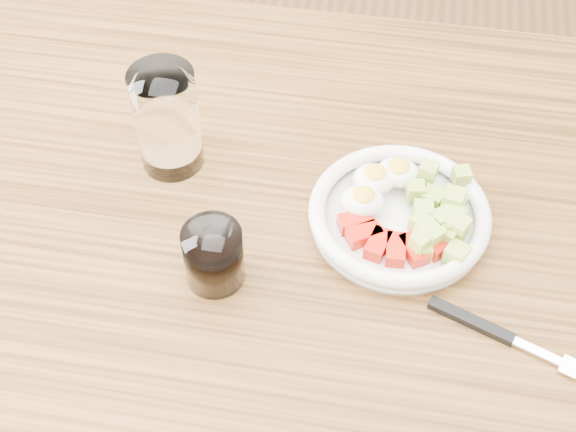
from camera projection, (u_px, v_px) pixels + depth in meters
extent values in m
cube|color=brown|center=(295.00, 249.00, 0.98)|extent=(1.50, 0.90, 0.04)
cylinder|color=white|center=(398.00, 221.00, 0.97)|extent=(0.21, 0.21, 0.01)
torus|color=white|center=(400.00, 213.00, 0.96)|extent=(0.22, 0.22, 0.02)
cube|color=red|center=(355.00, 222.00, 0.95)|extent=(0.05, 0.04, 0.02)
cube|color=red|center=(364.00, 235.00, 0.94)|extent=(0.05, 0.04, 0.02)
cube|color=red|center=(378.00, 245.00, 0.93)|extent=(0.03, 0.04, 0.02)
cube|color=red|center=(395.00, 250.00, 0.92)|extent=(0.02, 0.04, 0.02)
cube|color=red|center=(414.00, 249.00, 0.92)|extent=(0.04, 0.05, 0.02)
cube|color=red|center=(430.00, 244.00, 0.93)|extent=(0.05, 0.04, 0.02)
cube|color=red|center=(441.00, 234.00, 0.94)|extent=(0.04, 0.03, 0.02)
ellipsoid|color=white|center=(375.00, 179.00, 0.98)|extent=(0.05, 0.04, 0.03)
ellipsoid|color=yellow|center=(375.00, 172.00, 0.97)|extent=(0.03, 0.03, 0.01)
ellipsoid|color=white|center=(398.00, 172.00, 0.99)|extent=(0.05, 0.04, 0.03)
ellipsoid|color=yellow|center=(399.00, 166.00, 0.98)|extent=(0.03, 0.03, 0.01)
ellipsoid|color=white|center=(363.00, 201.00, 0.96)|extent=(0.05, 0.04, 0.03)
ellipsoid|color=yellow|center=(364.00, 195.00, 0.95)|extent=(0.03, 0.03, 0.01)
cube|color=#ADC44B|center=(448.00, 235.00, 0.92)|extent=(0.03, 0.03, 0.02)
cube|color=#ADC44B|center=(420.00, 224.00, 0.94)|extent=(0.03, 0.03, 0.02)
cube|color=#ADC44B|center=(423.00, 181.00, 0.99)|extent=(0.02, 0.02, 0.02)
cube|color=#ADC44B|center=(431.00, 236.00, 0.92)|extent=(0.03, 0.03, 0.02)
cube|color=#ADC44B|center=(416.00, 191.00, 0.96)|extent=(0.02, 0.02, 0.02)
cube|color=#ADC44B|center=(453.00, 199.00, 0.95)|extent=(0.03, 0.03, 0.02)
cube|color=#ADC44B|center=(455.00, 205.00, 0.96)|extent=(0.03, 0.03, 0.02)
cube|color=#ADC44B|center=(432.00, 199.00, 0.97)|extent=(0.03, 0.03, 0.02)
cube|color=#ADC44B|center=(461.00, 176.00, 0.98)|extent=(0.03, 0.03, 0.02)
cube|color=#ADC44B|center=(456.00, 226.00, 0.93)|extent=(0.02, 0.02, 0.02)
cube|color=#ADC44B|center=(442.00, 219.00, 0.94)|extent=(0.03, 0.03, 0.02)
cube|color=#ADC44B|center=(420.00, 240.00, 0.93)|extent=(0.03, 0.03, 0.02)
cube|color=#ADC44B|center=(458.00, 227.00, 0.92)|extent=(0.03, 0.03, 0.02)
cube|color=#ADC44B|center=(420.00, 242.00, 0.91)|extent=(0.03, 0.03, 0.02)
cube|color=#ADC44B|center=(454.00, 214.00, 0.94)|extent=(0.03, 0.03, 0.02)
cube|color=#ADC44B|center=(415.00, 190.00, 0.97)|extent=(0.02, 0.02, 0.02)
cube|color=#ADC44B|center=(456.00, 255.00, 0.91)|extent=(0.03, 0.03, 0.02)
cube|color=#ADC44B|center=(429.00, 171.00, 0.97)|extent=(0.03, 0.03, 0.02)
cube|color=#ADC44B|center=(452.00, 221.00, 0.94)|extent=(0.03, 0.03, 0.02)
cube|color=#ADC44B|center=(423.00, 212.00, 0.95)|extent=(0.02, 0.02, 0.02)
cube|color=#ADC44B|center=(422.00, 250.00, 0.92)|extent=(0.02, 0.02, 0.02)
cube|color=#ADC44B|center=(454.00, 217.00, 0.94)|extent=(0.03, 0.03, 0.02)
cube|color=black|center=(471.00, 321.00, 0.88)|extent=(0.10, 0.05, 0.01)
cube|color=silver|center=(539.00, 353.00, 0.86)|extent=(0.06, 0.03, 0.00)
cube|color=silver|center=(570.00, 367.00, 0.85)|extent=(0.03, 0.03, 0.00)
cylinder|color=white|center=(167.00, 120.00, 0.99)|extent=(0.08, 0.08, 0.14)
cylinder|color=white|center=(213.00, 256.00, 0.90)|extent=(0.07, 0.07, 0.08)
cylinder|color=black|center=(214.00, 257.00, 0.90)|extent=(0.06, 0.06, 0.07)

